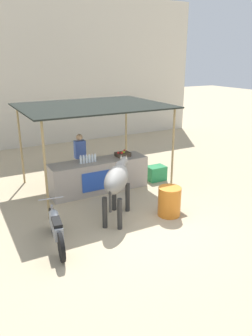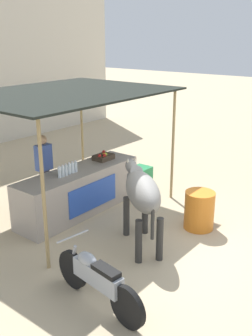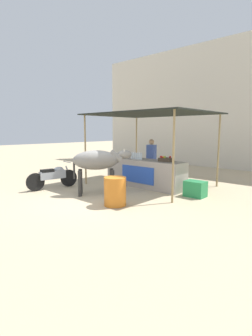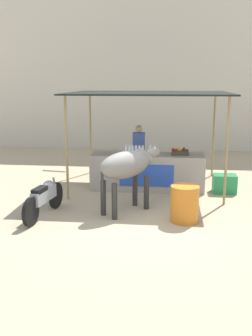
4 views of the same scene
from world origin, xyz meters
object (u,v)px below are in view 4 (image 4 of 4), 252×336
stall_counter (147,172)px  cooler_box (224,184)px  cow (127,166)px  motorcycle_parked (44,197)px  water_barrel (185,204)px  vendor_behind_counter (139,153)px  fruit_crate (180,152)px

stall_counter → cooler_box: 2.04m
cow → motorcycle_parked: size_ratio=0.91×
cooler_box → water_barrel: 2.55m
water_barrel → motorcycle_parked: size_ratio=0.43×
stall_counter → vendor_behind_counter: 0.89m
vendor_behind_counter → water_barrel: vendor_behind_counter is taller
fruit_crate → cow: (-1.18, -1.93, 0.00)m
stall_counter → water_barrel: stall_counter is taller
cooler_box → cow: 3.07m
cow → fruit_crate: bearing=58.6°
fruit_crate → motorcycle_parked: fruit_crate is taller
motorcycle_parked → cooler_box: bearing=29.3°
vendor_behind_counter → cooler_box: bearing=-20.1°
vendor_behind_counter → water_barrel: (1.21, -3.14, -0.47)m
vendor_behind_counter → motorcycle_parked: (-1.78, -3.15, -0.42)m
water_barrel → cow: cow is taller
motorcycle_parked → stall_counter: bearing=49.1°
stall_counter → cow: bearing=-100.0°
vendor_behind_counter → motorcycle_parked: size_ratio=0.92×
vendor_behind_counter → cooler_box: 2.55m
fruit_crate → water_barrel: 2.53m
fruit_crate → water_barrel: size_ratio=0.58×
water_barrel → vendor_behind_counter: bearing=111.0°
water_barrel → cow: bearing=158.0°
fruit_crate → vendor_behind_counter: size_ratio=0.27×
vendor_behind_counter → cooler_box: vendor_behind_counter is taller
motorcycle_parked → vendor_behind_counter: bearing=60.5°
cooler_box → water_barrel: bearing=-115.9°
cow → cooler_box: bearing=37.2°
cooler_box → cow: size_ratio=0.37×
motorcycle_parked → cow: bearing=16.3°
water_barrel → motorcycle_parked: bearing=-179.9°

